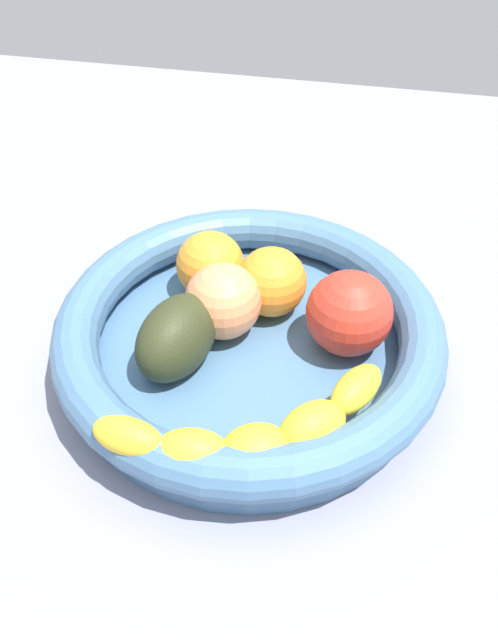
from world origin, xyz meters
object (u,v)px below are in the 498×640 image
(banana_draped_left, at_px, (252,436))
(avocado_dark, at_px, (177,338))
(orange_front, at_px, (210,265))
(peach_blush, at_px, (223,301))
(orange_mid_left, at_px, (271,282))
(tomato_red, at_px, (349,313))
(fruit_bowl, at_px, (249,337))

(banana_draped_left, xyz_separation_m, avocado_dark, (-0.08, -0.08, 0.00))
(orange_front, distance_m, peach_blush, 0.05)
(orange_mid_left, relative_size, tomato_red, 0.86)
(orange_front, relative_size, avocado_dark, 0.72)
(fruit_bowl, xyz_separation_m, banana_draped_left, (0.11, 0.03, 0.02))
(peach_blush, distance_m, avocado_dark, 0.05)
(orange_mid_left, bearing_deg, fruit_bowl, -11.05)
(banana_draped_left, relative_size, avocado_dark, 2.37)
(banana_draped_left, bearing_deg, orange_front, -157.40)
(peach_blush, height_order, tomato_red, tomato_red)
(fruit_bowl, relative_size, orange_mid_left, 5.25)
(tomato_red, bearing_deg, avocado_dark, -70.46)
(orange_mid_left, relative_size, avocado_dark, 0.73)
(banana_draped_left, relative_size, orange_front, 3.28)
(banana_draped_left, height_order, peach_blush, peach_blush)
(orange_mid_left, height_order, avocado_dark, orange_mid_left)
(orange_mid_left, distance_m, peach_blush, 0.05)
(avocado_dark, relative_size, tomato_red, 1.19)
(orange_front, height_order, orange_mid_left, same)
(avocado_dark, bearing_deg, peach_blush, 147.86)
(orange_front, xyz_separation_m, tomato_red, (0.05, 0.13, 0.01))
(peach_blush, bearing_deg, fruit_bowl, 59.27)
(tomato_red, bearing_deg, orange_mid_left, -114.93)
(banana_draped_left, height_order, orange_front, orange_front)
(orange_front, bearing_deg, orange_mid_left, 78.08)
(banana_draped_left, xyz_separation_m, orange_mid_left, (-0.17, -0.02, 0.00))
(tomato_red, bearing_deg, banana_draped_left, -22.81)
(banana_draped_left, bearing_deg, tomato_red, 157.19)
(peach_blush, height_order, avocado_dark, peach_blush)
(peach_blush, bearing_deg, orange_mid_left, 135.06)
(orange_front, xyz_separation_m, avocado_dark, (0.09, -0.01, -0.00))
(fruit_bowl, distance_m, peach_blush, 0.04)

